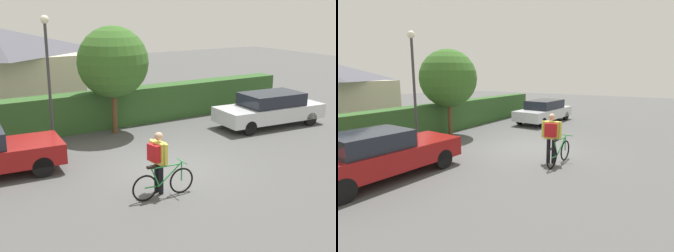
% 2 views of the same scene
% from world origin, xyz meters
% --- Properties ---
extents(ground_plane, '(60.00, 60.00, 0.00)m').
position_xyz_m(ground_plane, '(0.00, 0.00, 0.00)').
color(ground_plane, '#4D4D4D').
extents(hedge_row, '(17.94, 0.90, 1.51)m').
position_xyz_m(hedge_row, '(0.00, 5.38, 0.75)').
color(hedge_row, '#305827').
rests_on(hedge_row, ground).
extents(parked_car_far, '(4.68, 2.06, 1.38)m').
position_xyz_m(parked_car_far, '(6.13, 2.12, 0.72)').
color(parked_car_far, silver).
rests_on(parked_car_far, ground).
extents(bicycle, '(1.79, 0.50, 0.93)m').
position_xyz_m(bicycle, '(-1.20, -1.73, 0.39)').
color(bicycle, black).
rests_on(bicycle, ground).
extents(person_rider, '(0.43, 0.67, 1.69)m').
position_xyz_m(person_rider, '(-1.21, -1.45, 1.03)').
color(person_rider, black).
rests_on(person_rider, ground).
extents(street_lamp, '(0.28, 0.28, 4.55)m').
position_xyz_m(street_lamp, '(-2.52, 3.65, 2.91)').
color(street_lamp, '#38383D').
rests_on(street_lamp, ground).
extents(tree_kerbside, '(2.72, 2.72, 4.14)m').
position_xyz_m(tree_kerbside, '(0.15, 4.40, 2.77)').
color(tree_kerbside, brown).
rests_on(tree_kerbside, ground).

